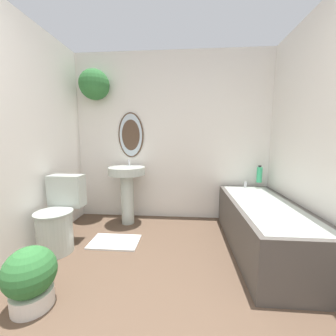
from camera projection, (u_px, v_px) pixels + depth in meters
wall_back at (160, 130)px, 3.00m from camera, size 2.91×0.41×2.40m
wall_left at (2, 137)px, 1.82m from camera, size 0.06×2.72×2.40m
toilet at (59, 218)px, 2.21m from camera, size 0.38×0.54×0.78m
pedestal_sink at (127, 184)px, 2.84m from camera, size 0.50×0.50×0.90m
bathtub at (263, 225)px, 2.19m from camera, size 0.66×1.62×0.59m
shampoo_bottle at (259, 174)px, 2.82m from camera, size 0.07×0.07×0.23m
potted_plant at (30, 277)px, 1.44m from camera, size 0.35×0.35×0.44m
bath_mat at (115, 242)px, 2.36m from camera, size 0.55×0.35×0.02m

